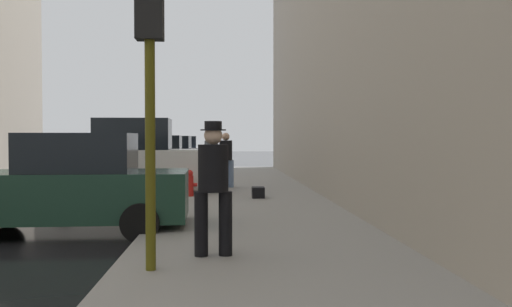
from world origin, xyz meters
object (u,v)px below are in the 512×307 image
(traffic_light, at_px, (150,48))
(parked_white_van, at_px, (128,161))
(parked_gray_coupe, at_px, (151,160))
(duffel_bag, at_px, (258,192))
(parked_silver_sedan, at_px, (177,152))
(pedestrian_in_jeans, at_px, (226,157))
(pedestrian_with_beanie, at_px, (211,157))
(pedestrian_with_fedora, at_px, (213,181))
(parked_dark_green_sedan, at_px, (70,186))
(fire_hydrant, at_px, (189,183))
(parked_blue_sedan, at_px, (167,155))

(traffic_light, bearing_deg, parked_white_van, 100.88)
(parked_gray_coupe, bearing_deg, duffel_bag, -62.52)
(parked_silver_sedan, relative_size, pedestrian_in_jeans, 2.49)
(pedestrian_with_beanie, distance_m, duffel_bag, 2.78)
(parked_white_van, relative_size, traffic_light, 1.29)
(parked_silver_sedan, height_order, pedestrian_with_beanie, pedestrian_with_beanie)
(pedestrian_with_fedora, bearing_deg, duffel_bag, 81.83)
(pedestrian_with_fedora, bearing_deg, parked_dark_green_sedan, 133.34)
(fire_hydrant, height_order, pedestrian_in_jeans, pedestrian_in_jeans)
(traffic_light, bearing_deg, fire_hydrant, 90.34)
(parked_white_van, xyz_separation_m, fire_hydrant, (1.80, -1.19, -0.54))
(pedestrian_with_fedora, height_order, duffel_bag, pedestrian_with_fedora)
(traffic_light, xyz_separation_m, duffel_bag, (1.75, 7.95, -2.47))
(pedestrian_in_jeans, bearing_deg, parked_silver_sedan, 99.93)
(parked_dark_green_sedan, height_order, parked_silver_sedan, same)
(fire_hydrant, bearing_deg, pedestrian_in_jeans, 69.63)
(fire_hydrant, bearing_deg, parked_gray_coupe, 105.65)
(pedestrian_with_fedora, bearing_deg, parked_blue_sedan, 97.27)
(parked_dark_green_sedan, xyz_separation_m, parked_silver_sedan, (-0.00, 23.49, 0.00))
(parked_dark_green_sedan, distance_m, duffel_bag, 5.76)
(parked_white_van, height_order, pedestrian_in_jeans, parked_white_van)
(traffic_light, bearing_deg, parked_gray_coupe, 97.10)
(fire_hydrant, xyz_separation_m, duffel_bag, (1.80, -0.50, -0.21))
(parked_white_van, xyz_separation_m, parked_blue_sedan, (0.00, 11.33, -0.18))
(parked_silver_sedan, xyz_separation_m, pedestrian_with_fedora, (2.58, -26.22, 0.29))
(duffel_bag, bearing_deg, parked_gray_coupe, 117.48)
(parked_silver_sedan, height_order, pedestrian_with_fedora, pedestrian_with_fedora)
(pedestrian_with_beanie, bearing_deg, parked_blue_sedan, 102.40)
(traffic_light, bearing_deg, pedestrian_with_beanie, 87.25)
(parked_gray_coupe, xyz_separation_m, pedestrian_with_fedora, (2.58, -14.12, 0.29))
(parked_silver_sedan, bearing_deg, fire_hydrant, -84.44)
(traffic_light, bearing_deg, parked_dark_green_sedan, 117.95)
(fire_hydrant, height_order, pedestrian_with_beanie, pedestrian_with_beanie)
(parked_white_van, distance_m, pedestrian_in_jeans, 3.14)
(parked_blue_sedan, xyz_separation_m, duffel_bag, (3.61, -13.02, -0.56))
(parked_white_van, height_order, duffel_bag, parked_white_van)
(parked_white_van, relative_size, parked_blue_sedan, 1.09)
(parked_dark_green_sedan, distance_m, parked_white_van, 6.15)
(parked_blue_sedan, xyz_separation_m, fire_hydrant, (1.80, -12.52, -0.35))
(parked_gray_coupe, height_order, pedestrian_in_jeans, pedestrian_in_jeans)
(fire_hydrant, distance_m, traffic_light, 8.75)
(parked_dark_green_sedan, relative_size, duffel_bag, 9.67)
(parked_dark_green_sedan, distance_m, traffic_light, 4.39)
(parked_gray_coupe, distance_m, fire_hydrant, 6.69)
(parked_dark_green_sedan, relative_size, pedestrian_with_fedora, 2.39)
(pedestrian_with_fedora, relative_size, pedestrian_with_beanie, 1.00)
(parked_gray_coupe, xyz_separation_m, parked_silver_sedan, (-0.00, 12.10, 0.00))
(parked_gray_coupe, bearing_deg, fire_hydrant, -74.35)
(parked_white_van, xyz_separation_m, parked_gray_coupe, (0.00, 5.25, -0.18))
(pedestrian_with_fedora, bearing_deg, traffic_light, -133.42)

